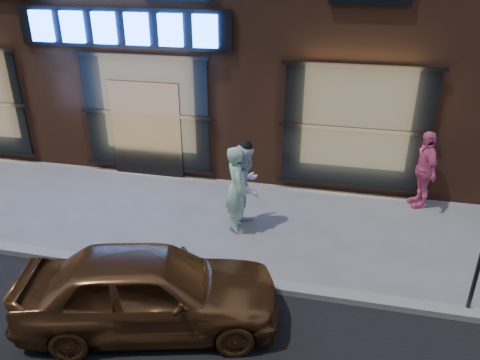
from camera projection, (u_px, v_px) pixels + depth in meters
The scene contains 6 objects.
ground at pixel (68, 260), 8.62m from camera, with size 90.00×90.00×0.00m, color slate.
curb at pixel (67, 257), 8.59m from camera, with size 60.00×0.25×0.12m, color gray.
man_bowtie at pixel (237, 189), 9.24m from camera, with size 0.66×0.43×1.80m, color #B6F0C9.
man_cap at pixel (246, 186), 9.40m from camera, with size 0.86×0.67×1.78m, color white.
passerby at pixel (424, 169), 10.19m from camera, with size 1.02×0.43×1.75m, color pink.
gold_sedan at pixel (150, 289), 6.84m from camera, with size 1.53×3.81×1.30m, color brown.
Camera 1 is at (4.69, -6.27, 5.02)m, focal length 35.00 mm.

